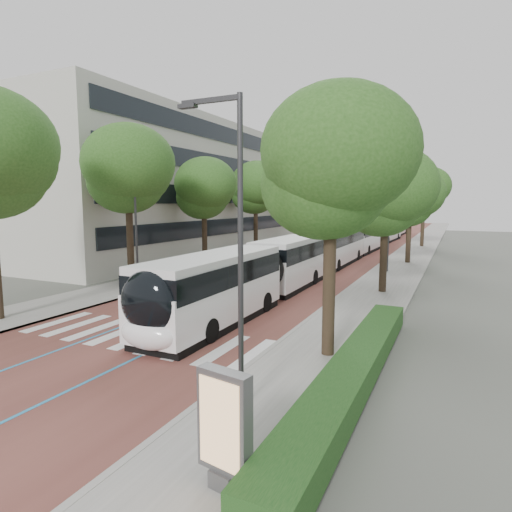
{
  "coord_description": "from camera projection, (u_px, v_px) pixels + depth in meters",
  "views": [
    {
      "loc": [
        11.7,
        -12.43,
        5.51
      ],
      "look_at": [
        1.12,
        9.89,
        2.4
      ],
      "focal_mm": 30.0,
      "sensor_mm": 36.0,
      "label": 1
    }
  ],
  "objects": [
    {
      "name": "ground",
      "position": [
        123.0,
        343.0,
        16.81
      ],
      "size": [
        160.0,
        160.0,
        0.0
      ],
      "primitive_type": "plane",
      "color": "#51544C",
      "rests_on": "ground"
    },
    {
      "name": "road",
      "position": [
        352.0,
        247.0,
        52.67
      ],
      "size": [
        11.0,
        140.0,
        0.02
      ],
      "primitive_type": "cube",
      "color": "#582D27",
      "rests_on": "ground"
    },
    {
      "name": "sidewalk_left",
      "position": [
        295.0,
        244.0,
        55.85
      ],
      "size": [
        4.0,
        140.0,
        0.12
      ],
      "primitive_type": "cube",
      "color": "gray",
      "rests_on": "ground"
    },
    {
      "name": "sidewalk_right",
      "position": [
        417.0,
        250.0,
        49.47
      ],
      "size": [
        4.0,
        140.0,
        0.12
      ],
      "primitive_type": "cube",
      "color": "gray",
      "rests_on": "ground"
    },
    {
      "name": "kerb_left",
      "position": [
        309.0,
        245.0,
        55.04
      ],
      "size": [
        0.2,
        140.0,
        0.14
      ],
      "primitive_type": "cube",
      "color": "gray",
      "rests_on": "ground"
    },
    {
      "name": "kerb_right",
      "position": [
        400.0,
        249.0,
        50.28
      ],
      "size": [
        0.2,
        140.0,
        0.14
      ],
      "primitive_type": "cube",
      "color": "gray",
      "rests_on": "ground"
    },
    {
      "name": "zebra_crossing",
      "position": [
        144.0,
        336.0,
        17.62
      ],
      "size": [
        10.55,
        3.6,
        0.01
      ],
      "color": "silver",
      "rests_on": "ground"
    },
    {
      "name": "lane_line_left",
      "position": [
        340.0,
        246.0,
        53.34
      ],
      "size": [
        0.12,
        126.0,
        0.01
      ],
      "primitive_type": "cube",
      "color": "#2585BC",
      "rests_on": "road"
    },
    {
      "name": "lane_line_right",
      "position": [
        365.0,
        248.0,
        51.98
      ],
      "size": [
        0.12,
        126.0,
        0.01
      ],
      "primitive_type": "cube",
      "color": "#2585BC",
      "rests_on": "road"
    },
    {
      "name": "office_building",
      "position": [
        162.0,
        189.0,
        49.31
      ],
      "size": [
        18.11,
        40.0,
        14.0
      ],
      "color": "beige",
      "rests_on": "ground"
    },
    {
      "name": "hedge",
      "position": [
        355.0,
        369.0,
        12.87
      ],
      "size": [
        1.2,
        14.0,
        0.8
      ],
      "primitive_type": "cube",
      "color": "#153F15",
      "rests_on": "sidewalk_right"
    },
    {
      "name": "streetlight_near",
      "position": [
        234.0,
        230.0,
        10.7
      ],
      "size": [
        1.82,
        0.2,
        8.0
      ],
      "color": "#323335",
      "rests_on": "sidewalk_right"
    },
    {
      "name": "streetlight_far",
      "position": [
        387.0,
        211.0,
        33.11
      ],
      "size": [
        1.82,
        0.2,
        8.0
      ],
      "color": "#323335",
      "rests_on": "sidewalk_right"
    },
    {
      "name": "lamp_post_left",
      "position": [
        136.0,
        225.0,
        26.06
      ],
      "size": [
        0.14,
        0.14,
        8.0
      ],
      "primitive_type": "cylinder",
      "color": "#323335",
      "rests_on": "sidewalk_left"
    },
    {
      "name": "trees_left",
      "position": [
        235.0,
        188.0,
        40.08
      ],
      "size": [
        6.05,
        60.68,
        9.96
      ],
      "color": "black",
      "rests_on": "ground"
    },
    {
      "name": "trees_right",
      "position": [
        404.0,
        193.0,
        33.21
      ],
      "size": [
        5.57,
        47.41,
        9.22
      ],
      "color": "black",
      "rests_on": "ground"
    },
    {
      "name": "lead_bus",
      "position": [
        252.0,
        276.0,
        22.61
      ],
      "size": [
        2.58,
        18.4,
        3.2
      ],
      "rotation": [
        0.0,
        0.0,
        0.0
      ],
      "color": "black",
      "rests_on": "ground"
    },
    {
      "name": "bus_queued_0",
      "position": [
        334.0,
        247.0,
        37.37
      ],
      "size": [
        2.58,
        12.41,
        3.2
      ],
      "rotation": [
        0.0,
        0.0,
        -0.0
      ],
      "color": "white",
      "rests_on": "ground"
    },
    {
      "name": "bus_queued_1",
      "position": [
        364.0,
        237.0,
        48.39
      ],
      "size": [
        2.9,
        12.47,
        3.2
      ],
      "rotation": [
        0.0,
        0.0,
        -0.03
      ],
      "color": "white",
      "rests_on": "ground"
    },
    {
      "name": "bus_queued_2",
      "position": [
        384.0,
        230.0,
        60.1
      ],
      "size": [
        3.04,
        12.49,
        3.2
      ],
      "rotation": [
        0.0,
        0.0,
        -0.04
      ],
      "color": "white",
      "rests_on": "ground"
    },
    {
      "name": "bus_queued_3",
      "position": [
        395.0,
        225.0,
        71.96
      ],
      "size": [
        2.69,
        12.43,
        3.2
      ],
      "rotation": [
        0.0,
        0.0,
        -0.01
      ],
      "color": "white",
      "rests_on": "ground"
    },
    {
      "name": "ad_panel",
      "position": [
        224.0,
        427.0,
        8.0
      ],
      "size": [
        1.15,
        0.51,
        2.31
      ],
      "rotation": [
        0.0,
        0.0,
        -0.18
      ],
      "color": "#59595B",
      "rests_on": "sidewalk_right"
    }
  ]
}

